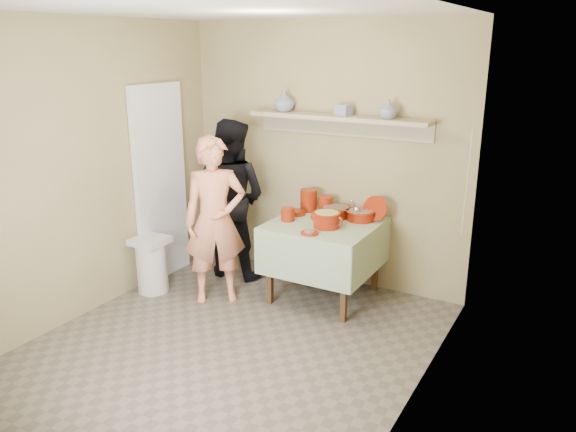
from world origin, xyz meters
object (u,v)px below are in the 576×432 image
Objects in this scene: person_cook at (215,221)px; cazuela_rice at (327,218)px; serving_table at (325,234)px; person_helper at (230,198)px; trash_bin at (152,264)px.

cazuela_rice is at bearing -15.95° from person_cook.
serving_table is 2.95× the size of cazuela_rice.
person_cook is 4.80× the size of cazuela_rice.
person_helper is at bearing 176.52° from serving_table.
person_helper is 1.22m from cazuela_rice.
serving_table is 1.74m from trash_bin.
person_cook is at bearing 107.47° from person_helper.
serving_table is 0.25m from cazuela_rice.
person_cook is at bearing -147.85° from serving_table.
person_helper is 1.15m from serving_table.
person_helper is 5.01× the size of cazuela_rice.
person_cook reaches higher than serving_table.
person_helper is 2.95× the size of trash_bin.
person_helper is at bearing 62.49° from trash_bin.
person_cook is 0.96× the size of person_helper.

